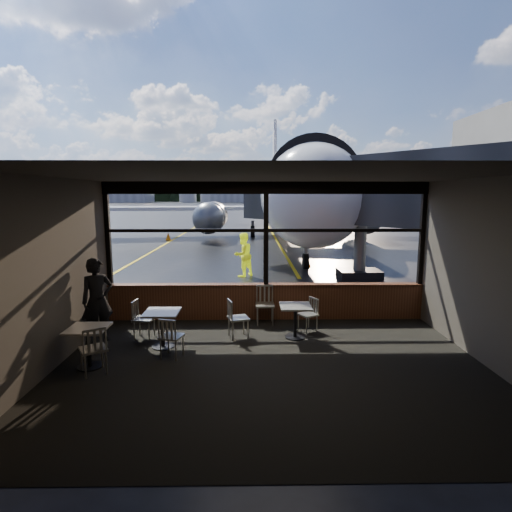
{
  "coord_description": "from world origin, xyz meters",
  "views": [
    {
      "loc": [
        -0.4,
        -9.96,
        3.16
      ],
      "look_at": [
        -0.24,
        1.0,
        1.5
      ],
      "focal_mm": 28.0,
      "sensor_mm": 36.0,
      "label": 1
    }
  ],
  "objects_px": {
    "cafe_table_near": "(295,322)",
    "chair_near_e": "(308,315)",
    "chair_near_n": "(265,305)",
    "chair_mid_w": "(144,319)",
    "passenger": "(97,300)",
    "jet_bridge": "(353,212)",
    "chair_mid_s": "(172,337)",
    "chair_near_w": "(238,319)",
    "chair_left_s": "(93,349)",
    "cone_wing": "(168,236)",
    "cafe_table_mid": "(162,329)",
    "cone_nose": "(307,261)",
    "airliner": "(285,160)",
    "ground_crew": "(243,255)",
    "cafe_table_left": "(89,348)"
  },
  "relations": [
    {
      "from": "chair_mid_w",
      "to": "passenger",
      "type": "relative_size",
      "value": 0.47
    },
    {
      "from": "cafe_table_mid",
      "to": "chair_mid_s",
      "type": "relative_size",
      "value": 0.93
    },
    {
      "from": "cafe_table_left",
      "to": "chair_near_e",
      "type": "relative_size",
      "value": 0.97
    },
    {
      "from": "ground_crew",
      "to": "cone_wing",
      "type": "bearing_deg",
      "value": -110.2
    },
    {
      "from": "chair_near_e",
      "to": "chair_near_w",
      "type": "relative_size",
      "value": 0.89
    },
    {
      "from": "chair_near_w",
      "to": "cone_wing",
      "type": "height_order",
      "value": "chair_near_w"
    },
    {
      "from": "cone_wing",
      "to": "passenger",
      "type": "bearing_deg",
      "value": -82.71
    },
    {
      "from": "airliner",
      "to": "passenger",
      "type": "distance_m",
      "value": 22.72
    },
    {
      "from": "chair_near_w",
      "to": "chair_mid_s",
      "type": "relative_size",
      "value": 1.07
    },
    {
      "from": "chair_mid_w",
      "to": "cone_nose",
      "type": "distance_m",
      "value": 10.25
    },
    {
      "from": "airliner",
      "to": "passenger",
      "type": "xyz_separation_m",
      "value": [
        -5.89,
        -21.4,
        -4.83
      ]
    },
    {
      "from": "chair_near_e",
      "to": "cone_nose",
      "type": "relative_size",
      "value": 1.46
    },
    {
      "from": "chair_near_n",
      "to": "chair_left_s",
      "type": "xyz_separation_m",
      "value": [
        -3.16,
        -2.75,
        -0.03
      ]
    },
    {
      "from": "jet_bridge",
      "to": "cafe_table_near",
      "type": "relative_size",
      "value": 15.52
    },
    {
      "from": "jet_bridge",
      "to": "chair_mid_s",
      "type": "distance_m",
      "value": 9.91
    },
    {
      "from": "chair_left_s",
      "to": "cone_nose",
      "type": "relative_size",
      "value": 1.66
    },
    {
      "from": "chair_left_s",
      "to": "cone_wing",
      "type": "bearing_deg",
      "value": 66.25
    },
    {
      "from": "ground_crew",
      "to": "airliner",
      "type": "bearing_deg",
      "value": -144.77
    },
    {
      "from": "cone_wing",
      "to": "chair_near_e",
      "type": "bearing_deg",
      "value": -69.71
    },
    {
      "from": "cafe_table_near",
      "to": "chair_near_e",
      "type": "distance_m",
      "value": 0.56
    },
    {
      "from": "chair_near_e",
      "to": "cone_wing",
      "type": "relative_size",
      "value": 1.45
    },
    {
      "from": "chair_near_w",
      "to": "chair_left_s",
      "type": "height_order",
      "value": "chair_left_s"
    },
    {
      "from": "chair_near_e",
      "to": "ground_crew",
      "type": "xyz_separation_m",
      "value": [
        -1.63,
        6.49,
        0.46
      ]
    },
    {
      "from": "cafe_table_near",
      "to": "chair_mid_s",
      "type": "distance_m",
      "value": 2.76
    },
    {
      "from": "jet_bridge",
      "to": "ground_crew",
      "type": "relative_size",
      "value": 6.73
    },
    {
      "from": "cafe_table_mid",
      "to": "chair_near_e",
      "type": "xyz_separation_m",
      "value": [
        3.19,
        0.97,
        0.01
      ]
    },
    {
      "from": "chair_near_e",
      "to": "chair_near_w",
      "type": "distance_m",
      "value": 1.67
    },
    {
      "from": "airliner",
      "to": "chair_mid_s",
      "type": "relative_size",
      "value": 45.08
    },
    {
      "from": "cone_nose",
      "to": "cone_wing",
      "type": "relative_size",
      "value": 1.0
    },
    {
      "from": "cone_nose",
      "to": "chair_near_e",
      "type": "bearing_deg",
      "value": -97.82
    },
    {
      "from": "chair_near_n",
      "to": "chair_left_s",
      "type": "distance_m",
      "value": 4.19
    },
    {
      "from": "cafe_table_left",
      "to": "chair_mid_w",
      "type": "xyz_separation_m",
      "value": [
        0.62,
        1.53,
        0.05
      ]
    },
    {
      "from": "airliner",
      "to": "jet_bridge",
      "type": "height_order",
      "value": "airliner"
    },
    {
      "from": "chair_near_w",
      "to": "airliner",
      "type": "bearing_deg",
      "value": 155.14
    },
    {
      "from": "cafe_table_left",
      "to": "cafe_table_mid",
      "type": "bearing_deg",
      "value": 40.54
    },
    {
      "from": "jet_bridge",
      "to": "chair_near_n",
      "type": "bearing_deg",
      "value": -121.65
    },
    {
      "from": "jet_bridge",
      "to": "chair_near_w",
      "type": "height_order",
      "value": "jet_bridge"
    },
    {
      "from": "cafe_table_left",
      "to": "cone_nose",
      "type": "xyz_separation_m",
      "value": [
        5.51,
        10.52,
        -0.11
      ]
    },
    {
      "from": "cafe_table_mid",
      "to": "cone_wing",
      "type": "distance_m",
      "value": 20.9
    },
    {
      "from": "cafe_table_mid",
      "to": "cone_nose",
      "type": "relative_size",
      "value": 1.43
    },
    {
      "from": "chair_near_e",
      "to": "passenger",
      "type": "distance_m",
      "value": 4.72
    },
    {
      "from": "cafe_table_mid",
      "to": "cone_wing",
      "type": "height_order",
      "value": "cafe_table_mid"
    },
    {
      "from": "cafe_table_near",
      "to": "chair_near_n",
      "type": "relative_size",
      "value": 0.78
    },
    {
      "from": "chair_mid_s",
      "to": "chair_near_e",
      "type": "bearing_deg",
      "value": 42.98
    },
    {
      "from": "chair_near_w",
      "to": "chair_near_n",
      "type": "relative_size",
      "value": 0.94
    },
    {
      "from": "chair_mid_s",
      "to": "chair_mid_w",
      "type": "distance_m",
      "value": 1.36
    },
    {
      "from": "airliner",
      "to": "chair_near_n",
      "type": "bearing_deg",
      "value": -95.58
    },
    {
      "from": "cafe_table_mid",
      "to": "cone_nose",
      "type": "bearing_deg",
      "value": 65.43
    },
    {
      "from": "airliner",
      "to": "cafe_table_near",
      "type": "distance_m",
      "value": 21.97
    },
    {
      "from": "chair_near_w",
      "to": "chair_near_n",
      "type": "height_order",
      "value": "chair_near_n"
    }
  ]
}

